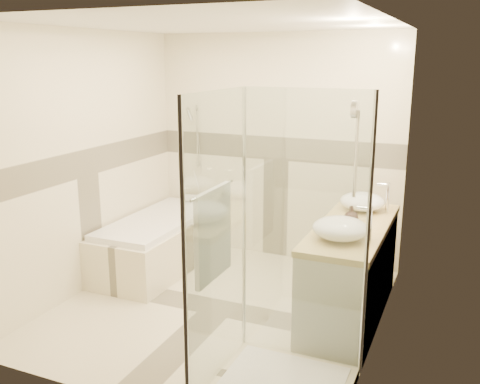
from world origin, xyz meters
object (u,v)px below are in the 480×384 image
at_px(vessel_sink_near, 362,201).
at_px(shower_enclosure, 268,321).
at_px(bathtub, 160,240).
at_px(amenity_bottle_a, 352,215).
at_px(amenity_bottle_b, 351,215).
at_px(vessel_sink_far, 340,228).
at_px(vanity, 350,272).

bearing_deg(vessel_sink_near, shower_enclosure, -98.76).
bearing_deg(bathtub, amenity_bottle_a, -8.70).
bearing_deg(amenity_bottle_a, amenity_bottle_b, -90.00).
bearing_deg(amenity_bottle_b, vessel_sink_far, -90.00).
distance_m(bathtub, amenity_bottle_b, 2.25).
xyz_separation_m(bathtub, amenity_bottle_a, (2.13, -0.33, 0.62)).
height_order(shower_enclosure, amenity_bottle_b, shower_enclosure).
bearing_deg(bathtub, amenity_bottle_b, -9.23).
bearing_deg(vanity, vessel_sink_near, 92.29).
bearing_deg(vessel_sink_near, amenity_bottle_b, -90.00).
relative_size(bathtub, vanity, 1.05).
distance_m(vessel_sink_far, amenity_bottle_b, 0.40).
relative_size(vanity, amenity_bottle_a, 10.37).
bearing_deg(shower_enclosure, amenity_bottle_a, 78.10).
height_order(bathtub, amenity_bottle_b, amenity_bottle_b).
bearing_deg(bathtub, vanity, -9.25).
bearing_deg(shower_enclosure, amenity_bottle_b, 77.92).
xyz_separation_m(vanity, vessel_sink_near, (-0.02, 0.50, 0.51)).
distance_m(vanity, vessel_sink_near, 0.71).
distance_m(vanity, shower_enclosure, 1.31).
distance_m(bathtub, vessel_sink_far, 2.34).
xyz_separation_m(vessel_sink_far, amenity_bottle_a, (0.00, 0.42, -0.01)).
relative_size(vanity, amenity_bottle_b, 9.84).
bearing_deg(shower_enclosure, vanity, 77.03).
height_order(vanity, amenity_bottle_b, amenity_bottle_b).
distance_m(shower_enclosure, vessel_sink_far, 1.01).
relative_size(bathtub, vessel_sink_near, 4.13).
bearing_deg(shower_enclosure, vessel_sink_far, 72.64).
bearing_deg(vessel_sink_far, vanity, 87.13).
relative_size(vessel_sink_near, amenity_bottle_a, 2.63).
height_order(vessel_sink_near, amenity_bottle_a, vessel_sink_near).
height_order(bathtub, vanity, vanity).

